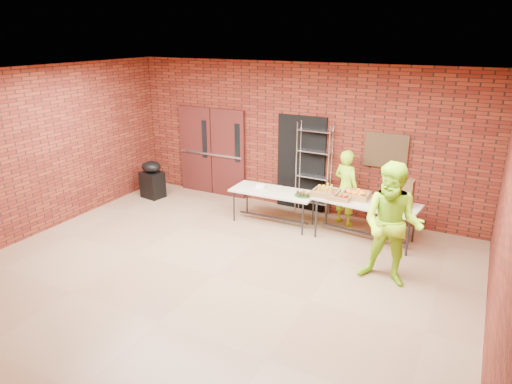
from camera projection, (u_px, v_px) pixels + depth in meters
room at (212, 183)px, 6.96m from camera, size 8.08×7.08×3.28m
double_doors at (212, 152)px, 10.97m from camera, size 1.78×0.12×2.10m
dark_doorway at (301, 163)px, 10.00m from camera, size 1.10×0.06×2.10m
bronze_plaque at (386, 151)px, 9.05m from camera, size 0.85×0.04×0.70m
wire_rack at (314, 169)px, 9.75m from camera, size 0.75×0.27×2.01m
table_left at (273, 193)px, 9.33m from camera, size 1.75×0.75×0.71m
table_right at (366, 204)px, 8.54m from camera, size 2.01×1.03×0.79m
basket_bananas at (326, 193)px, 8.75m from camera, size 0.49×0.38×0.15m
basket_oranges at (356, 195)px, 8.64m from camera, size 0.50×0.39×0.16m
basket_apples at (340, 197)px, 8.56m from camera, size 0.40×0.31×0.12m
muffin_tray at (304, 194)px, 9.02m from camera, size 0.35×0.35×0.09m
napkin_box at (261, 186)px, 9.49m from camera, size 0.18×0.12×0.06m
coffee_dispenser at (403, 192)px, 8.28m from camera, size 0.36×0.32×0.47m
cup_stack_front at (382, 200)px, 8.23m from camera, size 0.08×0.08×0.25m
cup_stack_mid at (392, 201)px, 8.13m from camera, size 0.09×0.09×0.26m
cup_stack_back at (386, 198)px, 8.30m from camera, size 0.08×0.08×0.24m
covered_grill at (152, 179)px, 10.89m from camera, size 0.55×0.48×0.90m
volunteer_woman at (346, 188)px, 9.26m from camera, size 0.68×0.57×1.57m
volunteer_man at (392, 225)px, 6.98m from camera, size 1.00×0.80×1.97m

